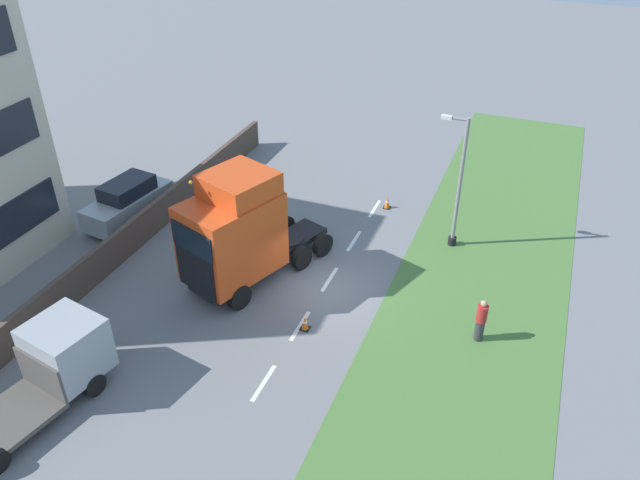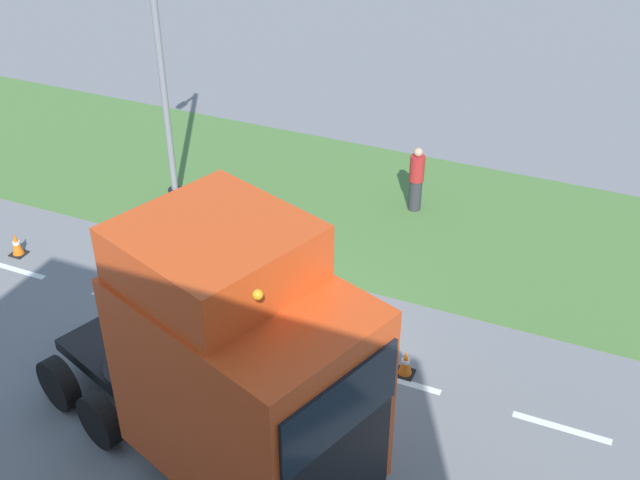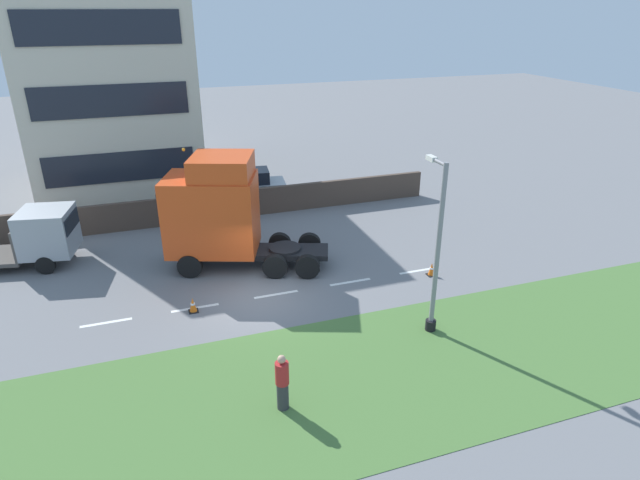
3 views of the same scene
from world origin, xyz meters
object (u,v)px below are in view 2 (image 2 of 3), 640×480
object	(u,v)px
lamp_post	(164,108)
traffic_cone_lead	(406,363)
pedestrian	(416,180)
traffic_cone_trailing	(17,244)
lorry_cab	(237,370)

from	to	relation	value
lamp_post	traffic_cone_lead	xyz separation A→B (m)	(3.95, 7.83, -2.48)
pedestrian	traffic_cone_lead	size ratio (longest dim) A/B	3.12
traffic_cone_trailing	lamp_post	bearing A→B (deg)	149.26
pedestrian	traffic_cone_trailing	distance (m)	10.12
lorry_cab	lamp_post	world-z (taller)	lamp_post
traffic_cone_lead	pedestrian	bearing A→B (deg)	-163.82
traffic_cone_lead	traffic_cone_trailing	size ratio (longest dim) A/B	1.00
lorry_cab	traffic_cone_trailing	xyz separation A→B (m)	(-3.92, -8.31, -2.21)
pedestrian	traffic_cone_lead	bearing A→B (deg)	16.18
traffic_cone_lead	traffic_cone_trailing	bearing A→B (deg)	-91.77
lorry_cab	traffic_cone_trailing	size ratio (longest dim) A/B	12.30
pedestrian	traffic_cone_trailing	xyz separation A→B (m)	(5.90, -8.20, -0.61)
lorry_cab	lamp_post	distance (m)	9.75
lorry_cab	traffic_cone_trailing	world-z (taller)	lorry_cab
lorry_cab	traffic_cone_trailing	distance (m)	9.45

